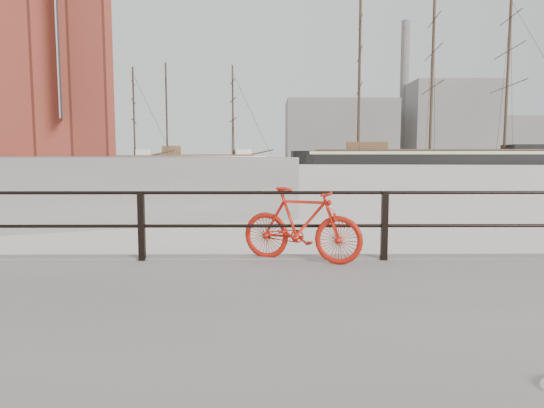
% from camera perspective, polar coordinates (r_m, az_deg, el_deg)
% --- Properties ---
extents(ground, '(400.00, 400.00, 0.00)m').
position_cam_1_polar(ground, '(7.49, 12.67, -8.79)').
color(ground, white).
rests_on(ground, ground).
extents(far_quay, '(78.44, 148.07, 1.80)m').
position_cam_1_polar(far_quay, '(87.85, -26.47, 4.55)').
color(far_quay, gray).
rests_on(far_quay, ground).
extents(guardrail, '(28.00, 0.10, 1.00)m').
position_cam_1_polar(guardrail, '(7.18, 13.09, -2.51)').
color(guardrail, black).
rests_on(guardrail, promenade).
extents(bicycle, '(1.73, 0.91, 1.06)m').
position_cam_1_polar(bicycle, '(6.89, 3.49, -2.45)').
color(bicycle, red).
rests_on(bicycle, promenade).
extents(snow_mounds, '(23.25, 3.62, 0.32)m').
position_cam_1_polar(snow_mounds, '(6.05, 21.16, -7.76)').
color(snow_mounds, white).
rests_on(snow_mounds, promenade).
extents(barque_black, '(65.49, 28.81, 35.60)m').
position_cam_1_polar(barque_black, '(104.07, 18.02, 4.47)').
color(barque_black, black).
rests_on(barque_black, ground).
extents(schooner_mid, '(27.48, 15.50, 18.91)m').
position_cam_1_polar(schooner_mid, '(89.07, -8.36, 4.52)').
color(schooner_mid, silver).
rests_on(schooner_mid, ground).
extents(schooner_left, '(23.15, 13.94, 16.70)m').
position_cam_1_polar(schooner_left, '(82.29, -19.20, 4.16)').
color(schooner_left, beige).
rests_on(schooner_left, ground).
extents(apartment_cream, '(24.16, 21.40, 21.20)m').
position_cam_1_polar(apartment_cream, '(78.76, -28.84, 12.77)').
color(apartment_cream, beige).
rests_on(apartment_cream, far_quay).
extents(apartment_grey, '(26.02, 22.15, 23.20)m').
position_cam_1_polar(apartment_grey, '(100.62, -27.49, 11.72)').
color(apartment_grey, gray).
rests_on(apartment_grey, far_quay).
extents(apartment_brick, '(27.87, 22.90, 21.20)m').
position_cam_1_polar(apartment_brick, '(123.35, -26.56, 10.08)').
color(apartment_brick, maroon).
rests_on(apartment_brick, far_quay).
extents(industrial_west, '(32.00, 18.00, 18.00)m').
position_cam_1_polar(industrial_west, '(148.81, 7.94, 8.48)').
color(industrial_west, gray).
rests_on(industrial_west, ground).
extents(industrial_mid, '(26.00, 20.00, 24.00)m').
position_cam_1_polar(industrial_mid, '(162.59, 20.14, 9.01)').
color(industrial_mid, gray).
rests_on(industrial_mid, ground).
extents(industrial_east, '(20.00, 16.00, 14.00)m').
position_cam_1_polar(industrial_east, '(176.19, 26.57, 6.85)').
color(industrial_east, gray).
rests_on(industrial_east, ground).
extents(smokestack, '(2.80, 2.80, 44.00)m').
position_cam_1_polar(smokestack, '(164.25, 15.28, 12.62)').
color(smokestack, gray).
rests_on(smokestack, ground).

